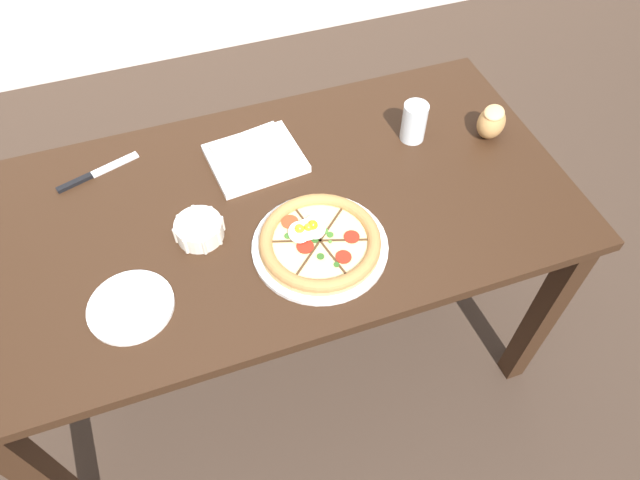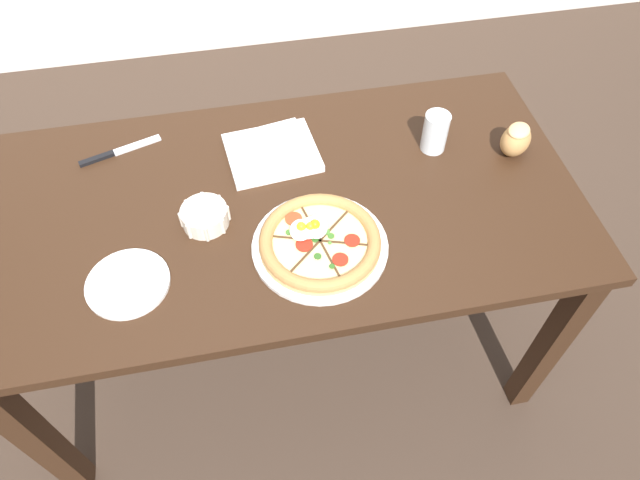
{
  "view_description": "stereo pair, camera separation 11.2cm",
  "coord_description": "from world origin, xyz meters",
  "px_view_note": "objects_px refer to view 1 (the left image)",
  "views": [
    {
      "loc": [
        -0.19,
        -0.9,
        1.79
      ],
      "look_at": [
        0.06,
        -0.16,
        0.77
      ],
      "focal_mm": 32.0,
      "sensor_mm": 36.0,
      "label": 1
    },
    {
      "loc": [
        -0.08,
        -0.93,
        1.79
      ],
      "look_at": [
        0.06,
        -0.16,
        0.77
      ],
      "focal_mm": 32.0,
      "sensor_mm": 36.0,
      "label": 2
    }
  ],
  "objects_px": {
    "napkin_folded": "(255,157)",
    "side_saucer": "(131,307)",
    "dining_table": "(276,231)",
    "bread_piece_near": "(492,121)",
    "pizza": "(320,242)",
    "knife_main": "(97,173)",
    "water_glass": "(414,124)",
    "ramekin_bowl": "(199,229)"
  },
  "relations": [
    {
      "from": "knife_main",
      "to": "side_saucer",
      "type": "xyz_separation_m",
      "value": [
        0.03,
        -0.43,
        0.0
      ]
    },
    {
      "from": "water_glass",
      "to": "knife_main",
      "type": "bearing_deg",
      "value": 170.21
    },
    {
      "from": "pizza",
      "to": "knife_main",
      "type": "relative_size",
      "value": 1.47
    },
    {
      "from": "bread_piece_near",
      "to": "water_glass",
      "type": "xyz_separation_m",
      "value": [
        -0.2,
        0.06,
        0.0
      ]
    },
    {
      "from": "bread_piece_near",
      "to": "side_saucer",
      "type": "bearing_deg",
      "value": -166.75
    },
    {
      "from": "bread_piece_near",
      "to": "knife_main",
      "type": "height_order",
      "value": "bread_piece_near"
    },
    {
      "from": "ramekin_bowl",
      "to": "water_glass",
      "type": "distance_m",
      "value": 0.62
    },
    {
      "from": "napkin_folded",
      "to": "bread_piece_near",
      "type": "height_order",
      "value": "bread_piece_near"
    },
    {
      "from": "dining_table",
      "to": "knife_main",
      "type": "bearing_deg",
      "value": 147.8
    },
    {
      "from": "dining_table",
      "to": "water_glass",
      "type": "height_order",
      "value": "water_glass"
    },
    {
      "from": "water_glass",
      "to": "side_saucer",
      "type": "xyz_separation_m",
      "value": [
        -0.79,
        -0.29,
        -0.04
      ]
    },
    {
      "from": "dining_table",
      "to": "pizza",
      "type": "relative_size",
      "value": 4.72
    },
    {
      "from": "ramekin_bowl",
      "to": "side_saucer",
      "type": "bearing_deg",
      "value": -141.43
    },
    {
      "from": "dining_table",
      "to": "water_glass",
      "type": "distance_m",
      "value": 0.46
    },
    {
      "from": "ramekin_bowl",
      "to": "water_glass",
      "type": "xyz_separation_m",
      "value": [
        0.61,
        0.14,
        0.02
      ]
    },
    {
      "from": "napkin_folded",
      "to": "pizza",
      "type": "bearing_deg",
      "value": -78.52
    },
    {
      "from": "ramekin_bowl",
      "to": "napkin_folded",
      "type": "xyz_separation_m",
      "value": [
        0.19,
        0.2,
        -0.01
      ]
    },
    {
      "from": "bread_piece_near",
      "to": "side_saucer",
      "type": "height_order",
      "value": "bread_piece_near"
    },
    {
      "from": "bread_piece_near",
      "to": "side_saucer",
      "type": "xyz_separation_m",
      "value": [
        -0.99,
        -0.23,
        -0.04
      ]
    },
    {
      "from": "ramekin_bowl",
      "to": "pizza",
      "type": "bearing_deg",
      "value": -26.43
    },
    {
      "from": "ramekin_bowl",
      "to": "bread_piece_near",
      "type": "height_order",
      "value": "bread_piece_near"
    },
    {
      "from": "knife_main",
      "to": "side_saucer",
      "type": "relative_size",
      "value": 1.16
    },
    {
      "from": "knife_main",
      "to": "water_glass",
      "type": "distance_m",
      "value": 0.83
    },
    {
      "from": "bread_piece_near",
      "to": "ramekin_bowl",
      "type": "bearing_deg",
      "value": -173.71
    },
    {
      "from": "dining_table",
      "to": "bread_piece_near",
      "type": "distance_m",
      "value": 0.64
    },
    {
      "from": "pizza",
      "to": "bread_piece_near",
      "type": "distance_m",
      "value": 0.6
    },
    {
      "from": "bread_piece_near",
      "to": "side_saucer",
      "type": "relative_size",
      "value": 0.65
    },
    {
      "from": "bread_piece_near",
      "to": "water_glass",
      "type": "bearing_deg",
      "value": 164.5
    },
    {
      "from": "napkin_folded",
      "to": "knife_main",
      "type": "xyz_separation_m",
      "value": [
        -0.39,
        0.09,
        -0.01
      ]
    },
    {
      "from": "dining_table",
      "to": "ramekin_bowl",
      "type": "height_order",
      "value": "ramekin_bowl"
    },
    {
      "from": "ramekin_bowl",
      "to": "dining_table",
      "type": "bearing_deg",
      "value": 11.38
    },
    {
      "from": "side_saucer",
      "to": "water_glass",
      "type": "bearing_deg",
      "value": 20.12
    },
    {
      "from": "dining_table",
      "to": "pizza",
      "type": "bearing_deg",
      "value": -68.32
    },
    {
      "from": "pizza",
      "to": "knife_main",
      "type": "bearing_deg",
      "value": 138.17
    },
    {
      "from": "knife_main",
      "to": "side_saucer",
      "type": "bearing_deg",
      "value": -104.52
    },
    {
      "from": "dining_table",
      "to": "knife_main",
      "type": "relative_size",
      "value": 6.95
    },
    {
      "from": "napkin_folded",
      "to": "side_saucer",
      "type": "distance_m",
      "value": 0.5
    },
    {
      "from": "dining_table",
      "to": "water_glass",
      "type": "xyz_separation_m",
      "value": [
        0.42,
        0.11,
        0.15
      ]
    },
    {
      "from": "dining_table",
      "to": "bread_piece_near",
      "type": "bearing_deg",
      "value": 4.74
    },
    {
      "from": "napkin_folded",
      "to": "side_saucer",
      "type": "bearing_deg",
      "value": -137.14
    },
    {
      "from": "napkin_folded",
      "to": "bread_piece_near",
      "type": "bearing_deg",
      "value": -9.73
    },
    {
      "from": "pizza",
      "to": "knife_main",
      "type": "xyz_separation_m",
      "value": [
        -0.46,
        0.41,
        -0.02
      ]
    }
  ]
}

